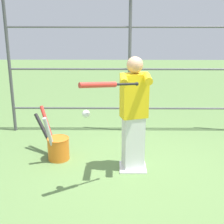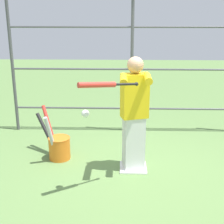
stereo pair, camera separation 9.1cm
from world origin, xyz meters
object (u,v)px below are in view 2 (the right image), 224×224
batter (134,111)px  softball_in_flight (85,114)px  baseball_bat_swinging (102,85)px  bat_bucket (58,146)px

batter → softball_in_flight: bearing=46.2°
baseball_bat_swinging → softball_in_flight: 0.44m
softball_in_flight → bat_bucket: softball_in_flight is taller
batter → baseball_bat_swinging: (0.41, 0.70, 0.54)m
baseball_bat_swinging → softball_in_flight: size_ratio=7.43×
batter → softball_in_flight: size_ratio=17.53×
batter → softball_in_flight: 0.92m
softball_in_flight → bat_bucket: (0.58, -0.98, -0.85)m
baseball_bat_swinging → batter: bearing=-120.1°
baseball_bat_swinging → bat_bucket: bearing=-52.4°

